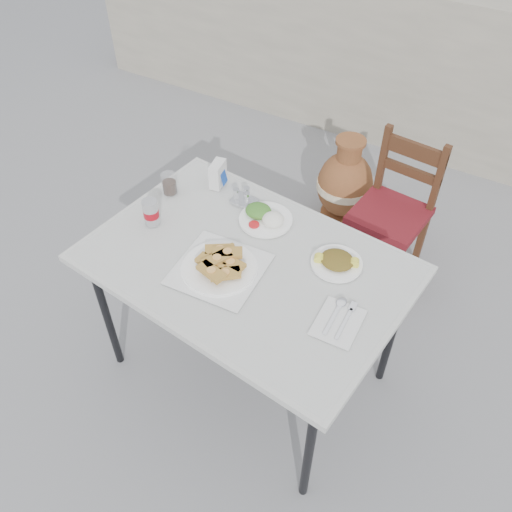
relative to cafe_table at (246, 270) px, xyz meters
The scene contains 13 objects.
ground 0.78m from the cafe_table, ahead, with size 80.00×80.00×0.00m, color slate.
cafe_table is the anchor object (origin of this frame).
pide_plate 0.16m from the cafe_table, 125.58° to the right, with size 0.39×0.39×0.07m.
salad_rice_plate 0.29m from the cafe_table, 102.08° to the left, with size 0.25×0.25×0.06m.
salad_chopped_plate 0.40m from the cafe_table, 26.60° to the left, with size 0.22×0.22×0.05m.
soda_can 0.52m from the cafe_table, behind, with size 0.07×0.07×0.13m.
cola_glass 0.62m from the cafe_table, 158.92° to the left, with size 0.07×0.07×0.11m.
napkin_holder 0.57m from the cafe_table, 135.34° to the left, with size 0.08×0.11×0.13m.
condiment_caddy 0.40m from the cafe_table, 122.38° to the left, with size 0.12×0.10×0.08m.
cutlery_napkin 0.49m from the cafe_table, 11.31° to the right, with size 0.18×0.23×0.02m.
chair 1.18m from the cafe_table, 72.61° to the left, with size 0.44×0.44×0.90m.
terracotta_urn 1.45m from the cafe_table, 92.68° to the left, with size 0.37×0.37×0.65m.
back_wall 2.49m from the cafe_table, 87.80° to the left, with size 6.00×0.25×1.20m, color #A19986.
Camera 1 is at (0.76, -1.38, 2.51)m, focal length 38.00 mm.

